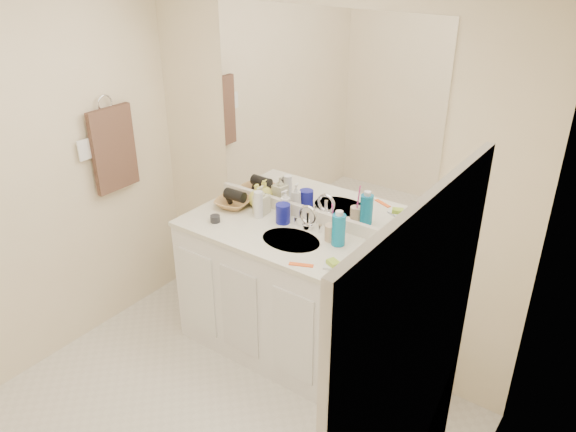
# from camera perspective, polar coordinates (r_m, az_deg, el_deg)

# --- Properties ---
(wall_back) EXTENTS (2.60, 0.02, 2.40)m
(wall_back) POSITION_cam_1_polar(r_m,az_deg,el_deg) (3.40, 3.21, 4.26)
(wall_back) COLOR #F7E6C1
(wall_back) RESTS_ON floor
(wall_right) EXTENTS (0.02, 2.60, 2.40)m
(wall_right) POSITION_cam_1_polar(r_m,az_deg,el_deg) (1.92, 15.41, -17.07)
(wall_right) COLOR #F7E6C1
(wall_right) RESTS_ON floor
(vanity_cabinet) EXTENTS (1.50, 0.55, 0.85)m
(vanity_cabinet) POSITION_cam_1_polar(r_m,az_deg,el_deg) (3.58, 0.47, -8.69)
(vanity_cabinet) COLOR white
(vanity_cabinet) RESTS_ON floor
(countertop) EXTENTS (1.52, 0.57, 0.03)m
(countertop) POSITION_cam_1_polar(r_m,az_deg,el_deg) (3.34, 0.50, -2.52)
(countertop) COLOR silver
(countertop) RESTS_ON vanity_cabinet
(backsplash) EXTENTS (1.52, 0.03, 0.08)m
(backsplash) POSITION_cam_1_polar(r_m,az_deg,el_deg) (3.51, 2.96, -0.05)
(backsplash) COLOR white
(backsplash) RESTS_ON countertop
(sink_basin) EXTENTS (0.37, 0.37, 0.02)m
(sink_basin) POSITION_cam_1_polar(r_m,az_deg,el_deg) (3.32, 0.30, -2.61)
(sink_basin) COLOR beige
(sink_basin) RESTS_ON countertop
(faucet) EXTENTS (0.02, 0.02, 0.11)m
(faucet) POSITION_cam_1_polar(r_m,az_deg,el_deg) (3.42, 2.05, -0.44)
(faucet) COLOR silver
(faucet) RESTS_ON countertop
(mirror) EXTENTS (1.48, 0.01, 1.20)m
(mirror) POSITION_cam_1_polar(r_m,az_deg,el_deg) (3.28, 3.31, 10.06)
(mirror) COLOR white
(mirror) RESTS_ON wall_back
(blue_mug) EXTENTS (0.12, 0.12, 0.13)m
(blue_mug) POSITION_cam_1_polar(r_m,az_deg,el_deg) (3.49, -0.51, 0.26)
(blue_mug) COLOR navy
(blue_mug) RESTS_ON countertop
(tan_cup) EXTENTS (0.08, 0.08, 0.10)m
(tan_cup) POSITION_cam_1_polar(r_m,az_deg,el_deg) (3.30, 4.37, -1.70)
(tan_cup) COLOR tan
(tan_cup) RESTS_ON countertop
(toothbrush) EXTENTS (0.01, 0.04, 0.19)m
(toothbrush) POSITION_cam_1_polar(r_m,az_deg,el_deg) (3.25, 4.58, -0.19)
(toothbrush) COLOR #E73C92
(toothbrush) RESTS_ON tan_cup
(mouthwash_bottle) EXTENTS (0.10, 0.10, 0.19)m
(mouthwash_bottle) POSITION_cam_1_polar(r_m,az_deg,el_deg) (3.24, 5.16, -1.42)
(mouthwash_bottle) COLOR #0E7BAD
(mouthwash_bottle) RESTS_ON countertop
(clear_pump_bottle) EXTENTS (0.07, 0.07, 0.15)m
(clear_pump_bottle) POSITION_cam_1_polar(r_m,az_deg,el_deg) (3.12, 11.22, -3.49)
(clear_pump_bottle) COLOR white
(clear_pump_bottle) RESTS_ON countertop
(soap_dish) EXTENTS (0.13, 0.11, 0.01)m
(soap_dish) POSITION_cam_1_polar(r_m,az_deg,el_deg) (3.07, 4.62, -5.07)
(soap_dish) COLOR silver
(soap_dish) RESTS_ON countertop
(green_soap) EXTENTS (0.09, 0.07, 0.03)m
(green_soap) POSITION_cam_1_polar(r_m,az_deg,el_deg) (3.06, 4.63, -4.77)
(green_soap) COLOR #8FB72C
(green_soap) RESTS_ON soap_dish
(orange_comb) EXTENTS (0.14, 0.08, 0.01)m
(orange_comb) POSITION_cam_1_polar(r_m,az_deg,el_deg) (3.07, 1.35, -4.97)
(orange_comb) COLOR #F8591A
(orange_comb) RESTS_ON countertop
(dark_jar) EXTENTS (0.07, 0.07, 0.04)m
(dark_jar) POSITION_cam_1_polar(r_m,az_deg,el_deg) (3.54, -7.41, -0.28)
(dark_jar) COLOR #25252A
(dark_jar) RESTS_ON countertop
(extra_white_bottle) EXTENTS (0.07, 0.07, 0.18)m
(extra_white_bottle) POSITION_cam_1_polar(r_m,az_deg,el_deg) (3.55, -3.02, 1.17)
(extra_white_bottle) COLOR white
(extra_white_bottle) RESTS_ON countertop
(soap_bottle_white) EXTENTS (0.08, 0.08, 0.19)m
(soap_bottle_white) POSITION_cam_1_polar(r_m,az_deg,el_deg) (3.54, -0.26, 1.25)
(soap_bottle_white) COLOR white
(soap_bottle_white) RESTS_ON countertop
(soap_bottle_cream) EXTENTS (0.09, 0.09, 0.19)m
(soap_bottle_cream) POSITION_cam_1_polar(r_m,az_deg,el_deg) (3.60, -2.71, 1.66)
(soap_bottle_cream) COLOR beige
(soap_bottle_cream) RESTS_ON countertop
(soap_bottle_yellow) EXTENTS (0.12, 0.12, 0.16)m
(soap_bottle_yellow) POSITION_cam_1_polar(r_m,az_deg,el_deg) (3.70, -3.14, 2.11)
(soap_bottle_yellow) COLOR #E0DC57
(soap_bottle_yellow) RESTS_ON countertop
(wicker_basket) EXTENTS (0.27, 0.27, 0.06)m
(wicker_basket) POSITION_cam_1_polar(r_m,az_deg,el_deg) (3.72, -5.59, 1.32)
(wicker_basket) COLOR #AD7D45
(wicker_basket) RESTS_ON countertop
(hair_dryer) EXTENTS (0.15, 0.08, 0.07)m
(hair_dryer) POSITION_cam_1_polar(r_m,az_deg,el_deg) (3.69, -5.40, 2.12)
(hair_dryer) COLOR black
(hair_dryer) RESTS_ON wicker_basket
(towel_ring) EXTENTS (0.01, 0.11, 0.11)m
(towel_ring) POSITION_cam_1_polar(r_m,az_deg,el_deg) (3.76, -18.11, 10.83)
(towel_ring) COLOR silver
(towel_ring) RESTS_ON wall_left
(hand_towel) EXTENTS (0.04, 0.32, 0.55)m
(hand_towel) POSITION_cam_1_polar(r_m,az_deg,el_deg) (3.83, -17.30, 6.50)
(hand_towel) COLOR #34231C
(hand_towel) RESTS_ON towel_ring
(switch_plate) EXTENTS (0.01, 0.08, 0.13)m
(switch_plate) POSITION_cam_1_polar(r_m,az_deg,el_deg) (3.72, -20.00, 6.33)
(switch_plate) COLOR white
(switch_plate) RESTS_ON wall_left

